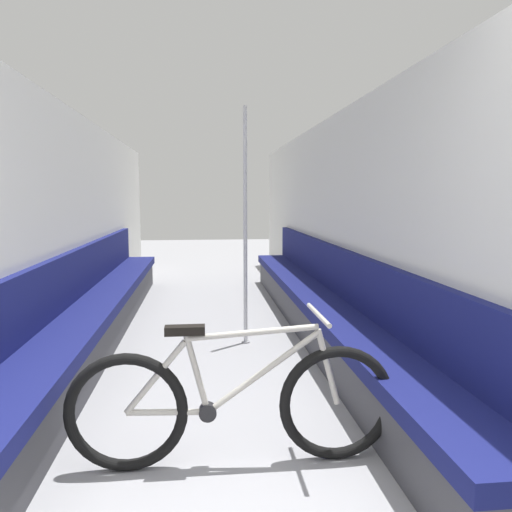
% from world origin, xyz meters
% --- Properties ---
extents(wall_left, '(0.10, 10.68, 2.23)m').
position_xyz_m(wall_left, '(-1.34, 3.74, 1.11)').
color(wall_left, silver).
rests_on(wall_left, ground).
extents(wall_right, '(0.10, 10.68, 2.23)m').
position_xyz_m(wall_right, '(1.34, 3.74, 1.11)').
color(wall_right, silver).
rests_on(wall_right, ground).
extents(bench_seat_row_left, '(0.47, 6.50, 0.89)m').
position_xyz_m(bench_seat_row_left, '(-1.09, 3.70, 0.29)').
color(bench_seat_row_left, '#3D3D42').
rests_on(bench_seat_row_left, ground).
extents(bench_seat_row_right, '(0.47, 6.50, 0.89)m').
position_xyz_m(bench_seat_row_right, '(1.09, 3.70, 0.29)').
color(bench_seat_row_right, '#3D3D42').
rests_on(bench_seat_row_right, ground).
extents(bicycle, '(1.71, 0.46, 0.80)m').
position_xyz_m(bicycle, '(0.08, 1.43, 0.33)').
color(bicycle, black).
rests_on(bicycle, ground).
extents(grab_pole_near, '(0.08, 0.08, 2.21)m').
position_xyz_m(grab_pole_near, '(0.33, 3.60, 1.08)').
color(grab_pole_near, gray).
rests_on(grab_pole_near, ground).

